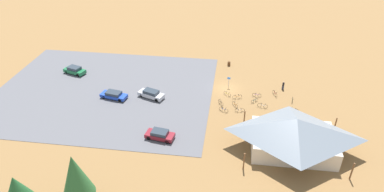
{
  "coord_description": "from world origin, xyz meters",
  "views": [
    {
      "loc": [
        -1.01,
        55.39,
        32.56
      ],
      "look_at": [
        5.77,
        5.31,
        1.2
      ],
      "focal_mm": 32.06,
      "sensor_mm": 36.0,
      "label": 1
    }
  ],
  "objects_px": {
    "bicycle_white_yard_front": "(240,110)",
    "car_green_front_row": "(75,70)",
    "pine_far_east": "(75,175)",
    "bicycle_silver_by_bin": "(294,110)",
    "bicycle_black_front_row": "(221,103)",
    "bicycle_white_lone_west": "(262,106)",
    "car_silver_far_end": "(151,94)",
    "visitor_near_lot": "(283,85)",
    "bicycle_red_trailside": "(275,94)",
    "bike_pavilion": "(295,133)",
    "bicycle_orange_yard_center": "(237,97)",
    "bicycle_yellow_back_row": "(227,94)",
    "car_blue_aisle_side": "(114,95)",
    "trash_bin": "(229,64)",
    "bicycle_teal_near_porch": "(254,101)",
    "lot_sign": "(229,81)",
    "bicycle_green_near_sign": "(292,100)",
    "bicycle_orange_yard_left": "(235,105)",
    "bicycle_blue_edge_south": "(224,110)",
    "pine_center": "(16,189)",
    "bicycle_purple_lone_east": "(257,95)",
    "car_maroon_inner_stall": "(160,135)"
  },
  "relations": [
    {
      "from": "bicycle_red_trailside",
      "to": "bicycle_green_near_sign",
      "type": "bearing_deg",
      "value": 149.13
    },
    {
      "from": "trash_bin",
      "to": "bicycle_teal_near_porch",
      "type": "height_order",
      "value": "trash_bin"
    },
    {
      "from": "trash_bin",
      "to": "visitor_near_lot",
      "type": "height_order",
      "value": "visitor_near_lot"
    },
    {
      "from": "car_blue_aisle_side",
      "to": "car_silver_far_end",
      "type": "bearing_deg",
      "value": -170.55
    },
    {
      "from": "lot_sign",
      "to": "bicycle_red_trailside",
      "type": "height_order",
      "value": "lot_sign"
    },
    {
      "from": "bike_pavilion",
      "to": "visitor_near_lot",
      "type": "relative_size",
      "value": 8.44
    },
    {
      "from": "bike_pavilion",
      "to": "bicycle_silver_by_bin",
      "type": "xyz_separation_m",
      "value": [
        -1.5,
        -9.88,
        -2.65
      ]
    },
    {
      "from": "bicycle_black_front_row",
      "to": "bicycle_white_lone_west",
      "type": "bearing_deg",
      "value": -179.92
    },
    {
      "from": "pine_center",
      "to": "bicycle_green_near_sign",
      "type": "xyz_separation_m",
      "value": [
        -33.36,
        -28.69,
        -3.65
      ]
    },
    {
      "from": "pine_far_east",
      "to": "bicycle_orange_yard_left",
      "type": "xyz_separation_m",
      "value": [
        -17.33,
        -23.85,
        -4.57
      ]
    },
    {
      "from": "bicycle_green_near_sign",
      "to": "bicycle_blue_edge_south",
      "type": "bearing_deg",
      "value": 21.6
    },
    {
      "from": "bicycle_white_lone_west",
      "to": "visitor_near_lot",
      "type": "xyz_separation_m",
      "value": [
        -3.99,
        -6.72,
        0.48
      ]
    },
    {
      "from": "bike_pavilion",
      "to": "bicycle_teal_near_porch",
      "type": "height_order",
      "value": "bike_pavilion"
    },
    {
      "from": "bicycle_black_front_row",
      "to": "bicycle_teal_near_porch",
      "type": "bearing_deg",
      "value": -165.11
    },
    {
      "from": "bicycle_yellow_back_row",
      "to": "bicycle_red_trailside",
      "type": "height_order",
      "value": "bicycle_red_trailside"
    },
    {
      "from": "trash_bin",
      "to": "bicycle_green_near_sign",
      "type": "height_order",
      "value": "trash_bin"
    },
    {
      "from": "bike_pavilion",
      "to": "bicycle_orange_yard_center",
      "type": "bearing_deg",
      "value": -57.68
    },
    {
      "from": "bike_pavilion",
      "to": "car_green_front_row",
      "type": "height_order",
      "value": "bike_pavilion"
    },
    {
      "from": "bicycle_purple_lone_east",
      "to": "bicycle_silver_by_bin",
      "type": "bearing_deg",
      "value": 147.08
    },
    {
      "from": "trash_bin",
      "to": "car_green_front_row",
      "type": "relative_size",
      "value": 0.19
    },
    {
      "from": "bicycle_red_trailside",
      "to": "visitor_near_lot",
      "type": "relative_size",
      "value": 1.0
    },
    {
      "from": "pine_far_east",
      "to": "bicycle_silver_by_bin",
      "type": "height_order",
      "value": "pine_far_east"
    },
    {
      "from": "bicycle_blue_edge_south",
      "to": "bicycle_white_lone_west",
      "type": "height_order",
      "value": "bicycle_white_lone_west"
    },
    {
      "from": "car_blue_aisle_side",
      "to": "bike_pavilion",
      "type": "bearing_deg",
      "value": 161.49
    },
    {
      "from": "bicycle_white_lone_west",
      "to": "bicycle_yellow_back_row",
      "type": "bearing_deg",
      "value": -27.07
    },
    {
      "from": "bicycle_teal_near_porch",
      "to": "car_maroon_inner_stall",
      "type": "relative_size",
      "value": 0.27
    },
    {
      "from": "bicycle_teal_near_porch",
      "to": "bicycle_silver_by_bin",
      "type": "height_order",
      "value": "bicycle_silver_by_bin"
    },
    {
      "from": "bicycle_black_front_row",
      "to": "visitor_near_lot",
      "type": "xyz_separation_m",
      "value": [
        -11.11,
        -6.73,
        0.47
      ]
    },
    {
      "from": "car_green_front_row",
      "to": "car_silver_far_end",
      "type": "xyz_separation_m",
      "value": [
        -17.37,
        6.86,
        -0.01
      ]
    },
    {
      "from": "trash_bin",
      "to": "bicycle_silver_by_bin",
      "type": "relative_size",
      "value": 0.58
    },
    {
      "from": "bicycle_silver_by_bin",
      "to": "bicycle_white_lone_west",
      "type": "bearing_deg",
      "value": -5.97
    },
    {
      "from": "lot_sign",
      "to": "visitor_near_lot",
      "type": "distance_m",
      "value": 10.07
    },
    {
      "from": "bicycle_white_yard_front",
      "to": "visitor_near_lot",
      "type": "height_order",
      "value": "visitor_near_lot"
    },
    {
      "from": "pine_center",
      "to": "bicycle_orange_yard_center",
      "type": "bearing_deg",
      "value": -129.88
    },
    {
      "from": "pine_far_east",
      "to": "bicycle_red_trailside",
      "type": "bearing_deg",
      "value": -130.51
    },
    {
      "from": "trash_bin",
      "to": "bike_pavilion",
      "type": "bearing_deg",
      "value": 111.42
    },
    {
      "from": "pine_far_east",
      "to": "bicycle_orange_yard_center",
      "type": "xyz_separation_m",
      "value": [
        -17.63,
        -26.47,
        -4.56
      ]
    },
    {
      "from": "bicycle_black_front_row",
      "to": "bicycle_white_lone_west",
      "type": "relative_size",
      "value": 0.85
    },
    {
      "from": "bicycle_white_yard_front",
      "to": "bicycle_blue_edge_south",
      "type": "bearing_deg",
      "value": 6.03
    },
    {
      "from": "bicycle_blue_edge_south",
      "to": "car_maroon_inner_stall",
      "type": "bearing_deg",
      "value": 42.97
    },
    {
      "from": "bike_pavilion",
      "to": "pine_far_east",
      "type": "distance_m",
      "value": 29.19
    },
    {
      "from": "bicycle_silver_by_bin",
      "to": "bicycle_orange_yard_left",
      "type": "bearing_deg",
      "value": -1.45
    },
    {
      "from": "bicycle_white_yard_front",
      "to": "bicycle_purple_lone_east",
      "type": "distance_m",
      "value": 5.97
    },
    {
      "from": "visitor_near_lot",
      "to": "bicycle_silver_by_bin",
      "type": "bearing_deg",
      "value": 99.66
    },
    {
      "from": "lot_sign",
      "to": "bicycle_green_near_sign",
      "type": "distance_m",
      "value": 11.93
    },
    {
      "from": "pine_center",
      "to": "bicycle_purple_lone_east",
      "type": "distance_m",
      "value": 40.31
    },
    {
      "from": "bicycle_orange_yard_left",
      "to": "visitor_near_lot",
      "type": "xyz_separation_m",
      "value": [
        -8.64,
        -7.02,
        0.48
      ]
    },
    {
      "from": "trash_bin",
      "to": "visitor_near_lot",
      "type": "bearing_deg",
      "value": 140.46
    },
    {
      "from": "bicycle_white_yard_front",
      "to": "car_blue_aisle_side",
      "type": "height_order",
      "value": "car_blue_aisle_side"
    },
    {
      "from": "bicycle_white_yard_front",
      "to": "car_green_front_row",
      "type": "bearing_deg",
      "value": -15.68
    }
  ]
}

